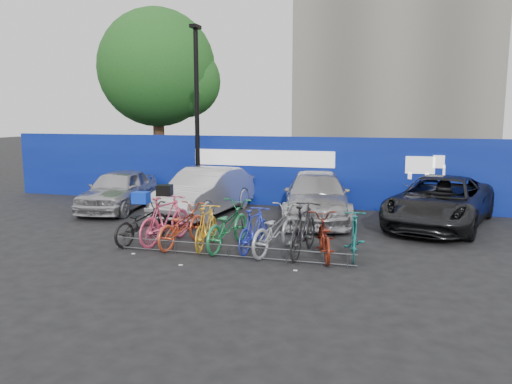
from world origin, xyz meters
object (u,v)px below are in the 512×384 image
at_px(tree, 162,71).
at_px(bike_7, 303,229).
at_px(car_2, 317,196).
at_px(car_3, 440,202).
at_px(bike_8, 324,236).
at_px(car_0, 119,190).
at_px(car_1, 205,191).
at_px(bike_2, 182,225).
at_px(bike_6, 275,230).
at_px(bike_3, 206,227).
at_px(bike_rack, 229,251).
at_px(bike_0, 142,223).
at_px(bike_5, 254,229).
at_px(bike_4, 228,225).
at_px(bike_9, 354,235).
at_px(bike_1, 165,219).
at_px(lamppost, 197,111).

bearing_deg(tree, bike_7, -50.29).
height_order(car_2, bike_7, car_2).
distance_m(car_3, bike_8, 4.91).
xyz_separation_m(tree, car_0, (1.44, -6.36, -4.39)).
distance_m(car_1, car_3, 7.02).
bearing_deg(bike_2, bike_6, -168.69).
bearing_deg(bike_3, car_1, -72.65).
height_order(bike_rack, bike_2, bike_2).
xyz_separation_m(car_3, bike_0, (-7.21, -3.99, -0.21)).
bearing_deg(bike_8, bike_2, -15.35).
height_order(tree, car_1, tree).
bearing_deg(bike_rack, bike_5, 61.35).
distance_m(bike_0, bike_8, 4.52).
bearing_deg(bike_0, bike_4, -165.05).
relative_size(car_3, bike_9, 2.99).
distance_m(car_3, bike_3, 6.82).
bearing_deg(car_1, bike_9, -29.99).
height_order(bike_rack, bike_5, bike_5).
bearing_deg(bike_6, bike_3, 17.42).
relative_size(car_2, bike_3, 2.78).
height_order(car_0, bike_7, car_0).
distance_m(car_2, bike_9, 4.18).
distance_m(bike_0, bike_2, 1.09).
relative_size(tree, car_3, 1.54).
bearing_deg(bike_1, car_2, -117.05).
distance_m(tree, bike_1, 11.89).
xyz_separation_m(car_3, bike_7, (-3.17, -4.04, -0.10)).
bearing_deg(lamppost, bike_3, -65.69).
bearing_deg(bike_rack, tree, 122.45).
bearing_deg(bike_3, bike_4, -170.16).
distance_m(bike_2, bike_4, 1.14).
bearing_deg(lamppost, bike_7, -48.49).
height_order(car_0, car_3, car_3).
bearing_deg(bike_3, bike_9, 177.98).
xyz_separation_m(lamppost, bike_rack, (3.20, -6.00, -3.11)).
relative_size(car_1, bike_6, 2.18).
relative_size(bike_3, bike_5, 1.01).
xyz_separation_m(car_2, bike_2, (-2.61, -4.03, -0.19)).
bearing_deg(car_0, bike_5, -39.99).
relative_size(car_0, bike_3, 2.32).
bearing_deg(bike_2, car_2, -112.72).
distance_m(bike_0, bike_1, 0.61).
xyz_separation_m(bike_rack, car_0, (-5.33, 4.30, 0.51)).
xyz_separation_m(bike_0, bike_6, (3.38, 0.01, 0.04)).
xyz_separation_m(bike_rack, bike_9, (2.66, 0.77, 0.35)).
height_order(car_1, car_2, car_1).
bearing_deg(car_2, bike_9, -79.35).
xyz_separation_m(tree, bike_3, (6.01, -10.04, -4.56)).
bearing_deg(bike_5, car_3, -130.69).
height_order(bike_3, bike_9, bike_3).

